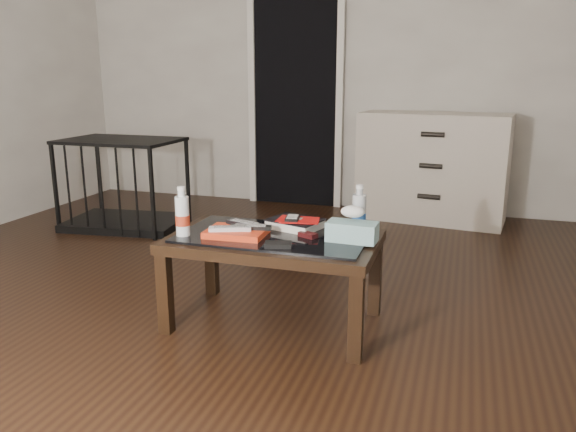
{
  "coord_description": "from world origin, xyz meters",
  "views": [
    {
      "loc": [
        1.13,
        -2.59,
        1.22
      ],
      "look_at": [
        0.34,
        -0.09,
        0.55
      ],
      "focal_mm": 35.0,
      "sensor_mm": 36.0,
      "label": 1
    }
  ],
  "objects_px": {
    "pet_crate": "(124,198)",
    "water_bottle_right": "(359,209)",
    "coffee_table": "(274,247)",
    "tissue_box": "(352,232)",
    "water_bottle_left": "(182,211)",
    "textbook": "(295,224)",
    "dresser": "(432,167)"
  },
  "relations": [
    {
      "from": "pet_crate",
      "to": "water_bottle_right",
      "type": "relative_size",
      "value": 4.06
    },
    {
      "from": "coffee_table",
      "to": "pet_crate",
      "type": "distance_m",
      "value": 2.23
    },
    {
      "from": "pet_crate",
      "to": "tissue_box",
      "type": "distance_m",
      "value": 2.55
    },
    {
      "from": "water_bottle_left",
      "to": "tissue_box",
      "type": "bearing_deg",
      "value": 10.95
    },
    {
      "from": "water_bottle_left",
      "to": "tissue_box",
      "type": "height_order",
      "value": "water_bottle_left"
    },
    {
      "from": "coffee_table",
      "to": "water_bottle_right",
      "type": "distance_m",
      "value": 0.45
    },
    {
      "from": "pet_crate",
      "to": "water_bottle_right",
      "type": "xyz_separation_m",
      "value": [
        2.14,
        -1.22,
        0.35
      ]
    },
    {
      "from": "water_bottle_right",
      "to": "textbook",
      "type": "bearing_deg",
      "value": -178.29
    },
    {
      "from": "pet_crate",
      "to": "tissue_box",
      "type": "relative_size",
      "value": 4.2
    },
    {
      "from": "dresser",
      "to": "textbook",
      "type": "distance_m",
      "value": 2.28
    },
    {
      "from": "dresser",
      "to": "water_bottle_right",
      "type": "relative_size",
      "value": 5.27
    },
    {
      "from": "coffee_table",
      "to": "water_bottle_right",
      "type": "height_order",
      "value": "water_bottle_right"
    },
    {
      "from": "coffee_table",
      "to": "water_bottle_right",
      "type": "bearing_deg",
      "value": 21.55
    },
    {
      "from": "textbook",
      "to": "tissue_box",
      "type": "relative_size",
      "value": 1.09
    },
    {
      "from": "pet_crate",
      "to": "water_bottle_right",
      "type": "bearing_deg",
      "value": -36.73
    },
    {
      "from": "coffee_table",
      "to": "tissue_box",
      "type": "distance_m",
      "value": 0.4
    },
    {
      "from": "coffee_table",
      "to": "water_bottle_left",
      "type": "distance_m",
      "value": 0.47
    },
    {
      "from": "pet_crate",
      "to": "tissue_box",
      "type": "bearing_deg",
      "value": -39.62
    },
    {
      "from": "water_bottle_left",
      "to": "pet_crate",
      "type": "bearing_deg",
      "value": 131.54
    },
    {
      "from": "water_bottle_left",
      "to": "tissue_box",
      "type": "distance_m",
      "value": 0.81
    },
    {
      "from": "water_bottle_left",
      "to": "coffee_table",
      "type": "bearing_deg",
      "value": 19.62
    },
    {
      "from": "dresser",
      "to": "pet_crate",
      "type": "xyz_separation_m",
      "value": [
        -2.35,
        -0.99,
        -0.22
      ]
    },
    {
      "from": "pet_crate",
      "to": "textbook",
      "type": "bearing_deg",
      "value": -41.08
    },
    {
      "from": "tissue_box",
      "to": "water_bottle_right",
      "type": "bearing_deg",
      "value": 91.31
    },
    {
      "from": "coffee_table",
      "to": "water_bottle_left",
      "type": "xyz_separation_m",
      "value": [
        -0.41,
        -0.15,
        0.18
      ]
    },
    {
      "from": "pet_crate",
      "to": "textbook",
      "type": "relative_size",
      "value": 3.87
    },
    {
      "from": "pet_crate",
      "to": "water_bottle_left",
      "type": "bearing_deg",
      "value": -55.51
    },
    {
      "from": "pet_crate",
      "to": "tissue_box",
      "type": "xyz_separation_m",
      "value": [
        2.13,
        -1.36,
        0.28
      ]
    },
    {
      "from": "coffee_table",
      "to": "water_bottle_left",
      "type": "height_order",
      "value": "water_bottle_left"
    },
    {
      "from": "water_bottle_right",
      "to": "tissue_box",
      "type": "bearing_deg",
      "value": -91.39
    },
    {
      "from": "water_bottle_left",
      "to": "dresser",
      "type": "bearing_deg",
      "value": 68.0
    },
    {
      "from": "tissue_box",
      "to": "pet_crate",
      "type": "bearing_deg",
      "value": 150.14
    }
  ]
}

